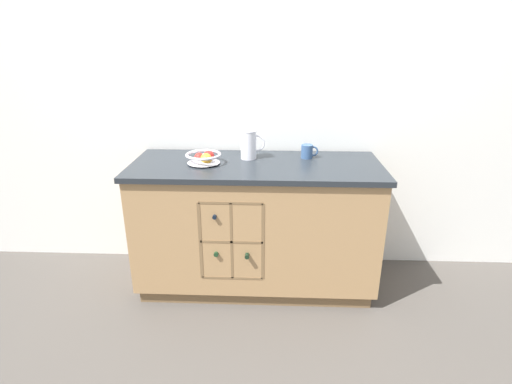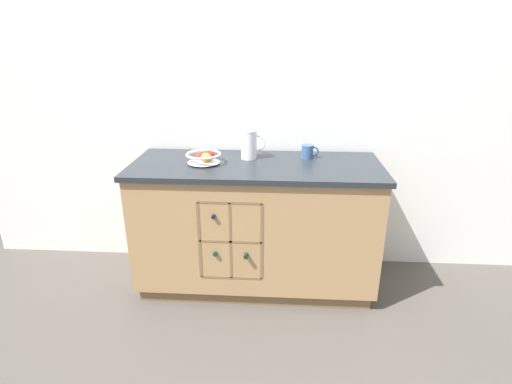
# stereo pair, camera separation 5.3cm
# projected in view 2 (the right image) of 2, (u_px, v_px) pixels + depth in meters

# --- Properties ---
(ground_plane) EXTENTS (14.00, 14.00, 0.00)m
(ground_plane) POSITION_uv_depth(u_px,v_px,m) (256.00, 281.00, 2.98)
(ground_plane) COLOR #4C4742
(back_wall) EXTENTS (4.40, 0.06, 2.55)m
(back_wall) POSITION_uv_depth(u_px,v_px,m) (259.00, 100.00, 2.87)
(back_wall) COLOR white
(back_wall) RESTS_ON ground_plane
(kitchen_island) EXTENTS (1.67, 0.68, 0.92)m
(kitchen_island) POSITION_uv_depth(u_px,v_px,m) (256.00, 225.00, 2.81)
(kitchen_island) COLOR brown
(kitchen_island) RESTS_ON ground_plane
(fruit_bowl) EXTENTS (0.23, 0.23, 0.08)m
(fruit_bowl) POSITION_uv_depth(u_px,v_px,m) (204.00, 157.00, 2.63)
(fruit_bowl) COLOR silver
(fruit_bowl) RESTS_ON kitchen_island
(white_pitcher) EXTENTS (0.17, 0.11, 0.20)m
(white_pitcher) POSITION_uv_depth(u_px,v_px,m) (249.00, 144.00, 2.72)
(white_pitcher) COLOR white
(white_pitcher) RESTS_ON kitchen_island
(ceramic_mug) EXTENTS (0.12, 0.08, 0.09)m
(ceramic_mug) POSITION_uv_depth(u_px,v_px,m) (308.00, 152.00, 2.75)
(ceramic_mug) COLOR #385684
(ceramic_mug) RESTS_ON kitchen_island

